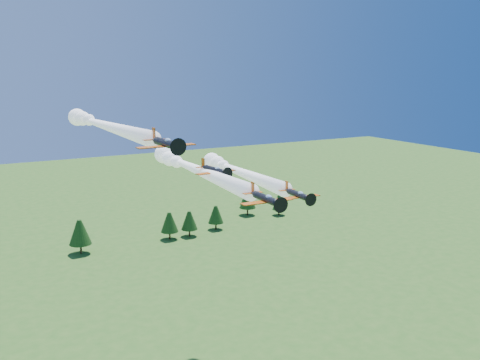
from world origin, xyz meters
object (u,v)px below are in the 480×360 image
plane_left (103,125)px  plane_right (236,170)px  plane_lead (192,168)px  plane_slot (215,170)px

plane_left → plane_right: plane_left is taller
plane_right → plane_lead: bearing=-148.8°
plane_slot → plane_left: bearing=112.2°
plane_lead → plane_right: 14.11m
plane_lead → plane_right: size_ratio=1.12×
plane_left → plane_slot: (12.30, -22.08, -6.11)m
plane_lead → plane_right: (12.28, 6.43, -2.61)m
plane_left → plane_right: (24.38, -6.99, -9.67)m
plane_left → plane_slot: size_ratio=6.99×
plane_lead → plane_right: plane_lead is taller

